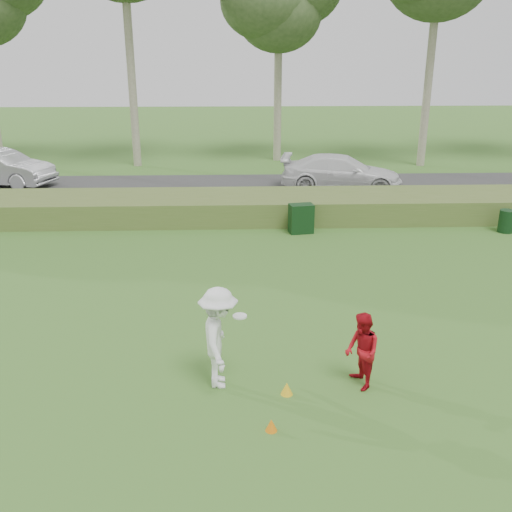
{
  "coord_description": "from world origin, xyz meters",
  "views": [
    {
      "loc": [
        -0.49,
        -9.28,
        6.07
      ],
      "look_at": [
        0.0,
        4.0,
        1.3
      ],
      "focal_mm": 40.0,
      "sensor_mm": 36.0,
      "label": 1
    }
  ],
  "objects_px": {
    "player_white": "(219,338)",
    "utility_cabinet": "(301,219)",
    "cone_orange": "(271,425)",
    "player_red": "(362,351)",
    "car_mid": "(0,168)",
    "trash_bin": "(506,221)",
    "cone_yellow": "(287,388)",
    "car_right": "(341,173)"
  },
  "relations": [
    {
      "from": "player_white",
      "to": "player_red",
      "type": "relative_size",
      "value": 1.32
    },
    {
      "from": "player_red",
      "to": "utility_cabinet",
      "type": "bearing_deg",
      "value": 168.97
    },
    {
      "from": "player_red",
      "to": "cone_yellow",
      "type": "bearing_deg",
      "value": -92.06
    },
    {
      "from": "car_mid",
      "to": "player_white",
      "type": "bearing_deg",
      "value": -132.19
    },
    {
      "from": "car_mid",
      "to": "player_red",
      "type": "bearing_deg",
      "value": -126.5
    },
    {
      "from": "cone_orange",
      "to": "player_white",
      "type": "bearing_deg",
      "value": 121.41
    },
    {
      "from": "player_red",
      "to": "trash_bin",
      "type": "height_order",
      "value": "player_red"
    },
    {
      "from": "trash_bin",
      "to": "car_right",
      "type": "relative_size",
      "value": 0.15
    },
    {
      "from": "player_white",
      "to": "cone_orange",
      "type": "bearing_deg",
      "value": -150.17
    },
    {
      "from": "player_red",
      "to": "cone_yellow",
      "type": "distance_m",
      "value": 1.58
    },
    {
      "from": "player_red",
      "to": "utility_cabinet",
      "type": "relative_size",
      "value": 1.46
    },
    {
      "from": "cone_orange",
      "to": "cone_yellow",
      "type": "distance_m",
      "value": 1.14
    },
    {
      "from": "cone_yellow",
      "to": "car_mid",
      "type": "bearing_deg",
      "value": 123.79
    },
    {
      "from": "cone_yellow",
      "to": "utility_cabinet",
      "type": "distance_m",
      "value": 10.24
    },
    {
      "from": "player_white",
      "to": "car_right",
      "type": "bearing_deg",
      "value": -19.52
    },
    {
      "from": "player_white",
      "to": "utility_cabinet",
      "type": "height_order",
      "value": "player_white"
    },
    {
      "from": "cone_yellow",
      "to": "car_right",
      "type": "distance_m",
      "value": 16.97
    },
    {
      "from": "player_red",
      "to": "car_mid",
      "type": "relative_size",
      "value": 0.3
    },
    {
      "from": "car_right",
      "to": "trash_bin",
      "type": "bearing_deg",
      "value": -133.26
    },
    {
      "from": "utility_cabinet",
      "to": "player_red",
      "type": "bearing_deg",
      "value": -100.03
    },
    {
      "from": "cone_yellow",
      "to": "utility_cabinet",
      "type": "relative_size",
      "value": 0.24
    },
    {
      "from": "trash_bin",
      "to": "car_mid",
      "type": "height_order",
      "value": "car_mid"
    },
    {
      "from": "cone_orange",
      "to": "car_right",
      "type": "bearing_deg",
      "value": 76.24
    },
    {
      "from": "utility_cabinet",
      "to": "car_right",
      "type": "relative_size",
      "value": 0.19
    },
    {
      "from": "car_mid",
      "to": "trash_bin",
      "type": "bearing_deg",
      "value": -94.89
    },
    {
      "from": "player_red",
      "to": "car_right",
      "type": "relative_size",
      "value": 0.28
    },
    {
      "from": "cone_orange",
      "to": "trash_bin",
      "type": "height_order",
      "value": "trash_bin"
    },
    {
      "from": "cone_orange",
      "to": "car_right",
      "type": "distance_m",
      "value": 18.1
    },
    {
      "from": "player_white",
      "to": "cone_orange",
      "type": "distance_m",
      "value": 1.95
    },
    {
      "from": "player_white",
      "to": "player_red",
      "type": "bearing_deg",
      "value": -95.26
    },
    {
      "from": "cone_yellow",
      "to": "utility_cabinet",
      "type": "height_order",
      "value": "utility_cabinet"
    },
    {
      "from": "utility_cabinet",
      "to": "car_right",
      "type": "height_order",
      "value": "car_right"
    },
    {
      "from": "cone_yellow",
      "to": "car_right",
      "type": "relative_size",
      "value": 0.05
    },
    {
      "from": "car_mid",
      "to": "car_right",
      "type": "height_order",
      "value": "car_mid"
    },
    {
      "from": "player_white",
      "to": "cone_orange",
      "type": "relative_size",
      "value": 8.9
    },
    {
      "from": "player_white",
      "to": "cone_orange",
      "type": "height_order",
      "value": "player_white"
    },
    {
      "from": "player_white",
      "to": "utility_cabinet",
      "type": "distance_m",
      "value": 10.1
    },
    {
      "from": "player_red",
      "to": "car_right",
      "type": "xyz_separation_m",
      "value": [
        2.51,
        16.26,
        0.1
      ]
    },
    {
      "from": "player_white",
      "to": "car_mid",
      "type": "bearing_deg",
      "value": 29.92
    },
    {
      "from": "trash_bin",
      "to": "car_mid",
      "type": "bearing_deg",
      "value": 158.8
    },
    {
      "from": "player_white",
      "to": "car_mid",
      "type": "distance_m",
      "value": 20.61
    },
    {
      "from": "utility_cabinet",
      "to": "trash_bin",
      "type": "relative_size",
      "value": 1.29
    }
  ]
}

